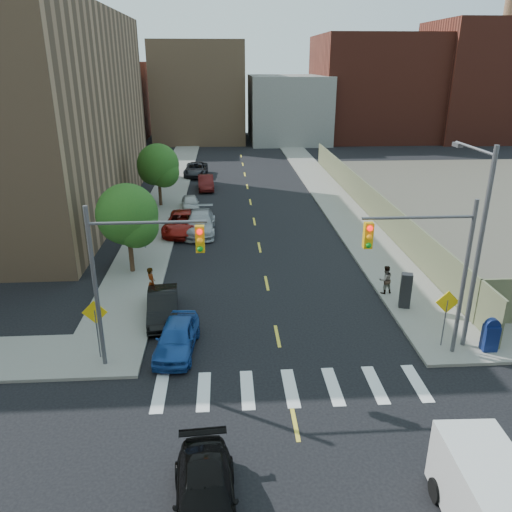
{
  "coord_description": "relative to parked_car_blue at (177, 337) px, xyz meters",
  "views": [
    {
      "loc": [
        -2.29,
        -12.27,
        11.98
      ],
      "look_at": [
        -0.67,
        13.26,
        2.0
      ],
      "focal_mm": 35.0,
      "sensor_mm": 36.0,
      "label": 1
    }
  ],
  "objects": [
    {
      "name": "warn_sign_nw",
      "position": [
        -3.24,
        -0.5,
        1.3
      ],
      "size": [
        1.06,
        0.06,
        2.83
      ],
      "color": "#59595E",
      "rests_on": "ground"
    },
    {
      "name": "parked_car_grey",
      "position": [
        -0.94,
        36.57,
        0.03
      ],
      "size": [
        2.59,
        5.33,
        1.46
      ],
      "primitive_type": "imported",
      "rotation": [
        0.0,
        0.0,
        -0.03
      ],
      "color": "black",
      "rests_on": "ground"
    },
    {
      "name": "warn_sign_midwest",
      "position": [
        -3.24,
        13.0,
        1.3
      ],
      "size": [
        1.06,
        0.06,
        2.83
      ],
      "color": "#59595E",
      "rests_on": "ground"
    },
    {
      "name": "bg_bldg_east",
      "position": [
        26.56,
        65.0,
        7.3
      ],
      "size": [
        18.0,
        18.0,
        16.0
      ],
      "primitive_type": "cube",
      "color": "#592319",
      "rests_on": "ground"
    },
    {
      "name": "pedestrian_west",
      "position": [
        -1.74,
        5.13,
        0.34
      ],
      "size": [
        0.65,
        0.76,
        1.78
      ],
      "primitive_type": "imported",
      "rotation": [
        0.0,
        0.0,
        1.98
      ],
      "color": "gray",
      "rests_on": "sidewalk_nw"
    },
    {
      "name": "sidewalk_nw",
      "position": [
        -3.19,
        34.5,
        -0.62
      ],
      "size": [
        3.5,
        73.0,
        0.15
      ],
      "primitive_type": "cube",
      "color": "gray",
      "rests_on": "ground"
    },
    {
      "name": "tree_west_far",
      "position": [
        -3.45,
        24.05,
        2.78
      ],
      "size": [
        3.66,
        3.64,
        5.52
      ],
      "color": "#332114",
      "rests_on": "ground"
    },
    {
      "name": "payphone",
      "position": [
        11.37,
        3.29,
        0.38
      ],
      "size": [
        0.65,
        0.58,
        1.85
      ],
      "primitive_type": "cube",
      "rotation": [
        0.0,
        0.0,
        -0.28
      ],
      "color": "black",
      "rests_on": "sidewalk_ne"
    },
    {
      "name": "fence_north",
      "position": [
        14.16,
        21.0,
        0.55
      ],
      "size": [
        0.12,
        44.0,
        2.5
      ],
      "primitive_type": "cube",
      "color": "#616446",
      "rests_on": "ground"
    },
    {
      "name": "tree_west_near",
      "position": [
        -3.45,
        9.05,
        2.78
      ],
      "size": [
        3.66,
        3.64,
        5.52
      ],
      "color": "#332114",
      "rests_on": "ground"
    },
    {
      "name": "sidewalk_ne",
      "position": [
        12.31,
        34.5,
        -0.62
      ],
      "size": [
        3.5,
        73.0,
        0.15
      ],
      "primitive_type": "cube",
      "color": "gray",
      "rests_on": "ground"
    },
    {
      "name": "parked_car_silver",
      "position": [
        0.36,
        16.41,
        0.09
      ],
      "size": [
        2.2,
        5.41,
        1.57
      ],
      "primitive_type": "imported",
      "rotation": [
        0.0,
        0.0,
        0.0
      ],
      "color": "#A6A8AE",
      "rests_on": "ground"
    },
    {
      "name": "warn_sign_ne",
      "position": [
        11.76,
        -0.5,
        1.3
      ],
      "size": [
        1.06,
        0.06,
        2.83
      ],
      "color": "#59595E",
      "rests_on": "ground"
    },
    {
      "name": "pedestrian_east",
      "position": [
        10.86,
        4.99,
        0.25
      ],
      "size": [
        0.9,
        0.78,
        1.59
      ],
      "primitive_type": "imported",
      "rotation": [
        0.0,
        0.0,
        3.4
      ],
      "color": "gray",
      "rests_on": "sidewalk_ne"
    },
    {
      "name": "smokestack",
      "position": [
        46.56,
        63.0,
        13.3
      ],
      "size": [
        1.8,
        1.8,
        28.0
      ],
      "primitive_type": "cylinder",
      "color": "#8C6B4C",
      "rests_on": "ground"
    },
    {
      "name": "parked_car_blue",
      "position": [
        0.0,
        0.0,
        0.0
      ],
      "size": [
        2.03,
        4.24,
        1.4
      ],
      "primitive_type": "imported",
      "rotation": [
        0.0,
        0.0,
        -0.1
      ],
      "color": "#1A4594",
      "rests_on": "ground"
    },
    {
      "name": "mailbox",
      "position": [
        13.67,
        -1.0,
        0.2
      ],
      "size": [
        0.64,
        0.5,
        1.54
      ],
      "rotation": [
        0.0,
        0.0,
        -0.03
      ],
      "color": "navy",
      "rests_on": "sidewalk_ne"
    },
    {
      "name": "parked_car_maroon",
      "position": [
        0.36,
        30.08,
        0.01
      ],
      "size": [
        1.77,
        4.39,
        1.42
      ],
      "primitive_type": "imported",
      "rotation": [
        0.0,
        0.0,
        0.06
      ],
      "color": "#460E0E",
      "rests_on": "ground"
    },
    {
      "name": "signal_nw",
      "position": [
        -1.43,
        -1.0,
        3.83
      ],
      "size": [
        4.59,
        0.3,
        7.0
      ],
      "color": "#59595E",
      "rests_on": "ground"
    },
    {
      "name": "parked_car_white",
      "position": [
        -0.75,
        22.67,
        -0.07
      ],
      "size": [
        1.86,
        3.84,
        1.26
      ],
      "primitive_type": "imported",
      "rotation": [
        0.0,
        0.0,
        0.1
      ],
      "color": "#B4B4B4",
      "rests_on": "ground"
    },
    {
      "name": "streetlight_ne",
      "position": [
        12.76,
        -0.1,
        4.52
      ],
      "size": [
        0.25,
        3.7,
        9.0
      ],
      "color": "#59595E",
      "rests_on": "ground"
    },
    {
      "name": "black_sedan",
      "position": [
        1.52,
        -8.7,
        -0.06
      ],
      "size": [
        2.06,
        4.49,
        1.27
      ],
      "primitive_type": "imported",
      "rotation": [
        0.0,
        0.0,
        0.06
      ],
      "color": "black",
      "rests_on": "ground"
    },
    {
      "name": "signal_ne",
      "position": [
        10.54,
        -1.0,
        3.83
      ],
      "size": [
        4.59,
        0.3,
        7.0
      ],
      "color": "#59595E",
      "rests_on": "ground"
    },
    {
      "name": "bg_bldg_west",
      "position": [
        -17.44,
        63.0,
        5.3
      ],
      "size": [
        14.0,
        18.0,
        12.0
      ],
      "primitive_type": "cube",
      "color": "#592319",
      "rests_on": "ground"
    },
    {
      "name": "parked_car_red",
      "position": [
        -0.94,
        16.64,
        0.06
      ],
      "size": [
        2.98,
        5.64,
        1.51
      ],
      "primitive_type": "imported",
      "rotation": [
        0.0,
        0.0,
        -0.09
      ],
      "color": "maroon",
      "rests_on": "ground"
    },
    {
      "name": "bg_bldg_center",
      "position": [
        12.56,
        63.0,
        4.3
      ],
      "size": [
        12.0,
        16.0,
        10.0
      ],
      "primitive_type": "cube",
      "color": "gray",
      "rests_on": "ground"
    },
    {
      "name": "cargo_van",
      "position": [
        9.06,
        -10.03,
        0.46
      ],
      "size": [
        2.14,
        4.87,
        2.2
      ],
      "rotation": [
        0.0,
        0.0,
        -0.03
      ],
      "color": "silver",
      "rests_on": "ground"
    },
    {
      "name": "ground",
      "position": [
        4.56,
        -7.0,
        -0.7
      ],
      "size": [
        160.0,
        160.0,
        0.0
      ],
      "primitive_type": "plane",
      "color": "black",
      "rests_on": "ground"
    },
    {
      "name": "bg_bldg_midwest",
      "position": [
        -1.44,
        65.0,
        6.8
      ],
      "size": [
        14.0,
        16.0,
        15.0
      ],
      "primitive_type": "cube",
      "color": "#8C6B4C",
      "rests_on": "ground"
    },
    {
      "name": "bg_bldg_fareast",
      "position": [
        42.56,
        63.0,
        8.3
      ],
      "size": [
        14.0,
        16.0,
        18.0
      ],
      "primitive_type": "cube",
      "color": "#592319",
      "rests_on": "ground"
    },
    {
      "name": "parked_car_black",
      "position": [
        -0.94,
        3.08,
        -0.01
      ],
      "size": [
        1.84,
        4.3,
        1.38
      ],
      "primitive_type": "imported",
      "rotation": [
        0.0,
        0.0,
        0.09
      ],
      "color": "black",
      "rests_on": "ground"
    }
  ]
}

